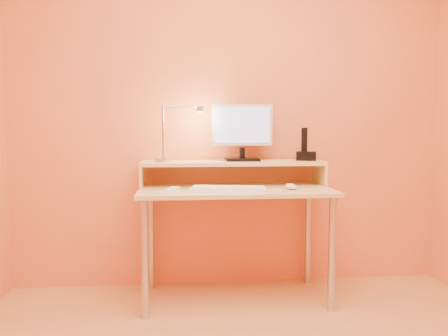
{
  "coord_description": "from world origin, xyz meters",
  "views": [
    {
      "loc": [
        -0.33,
        -1.56,
        1.09
      ],
      "look_at": [
        -0.08,
        1.13,
        0.85
      ],
      "focal_mm": 35.39,
      "sensor_mm": 36.0,
      "label": 1
    }
  ],
  "objects": [
    {
      "name": "keyboard",
      "position": [
        -0.06,
        1.01,
        0.73
      ],
      "size": [
        0.46,
        0.22,
        0.02
      ],
      "primitive_type": "cube",
      "rotation": [
        0.0,
        0.0,
        -0.18
      ],
      "color": "white",
      "rests_on": "desk_lower"
    },
    {
      "name": "phone_led",
      "position": [
        0.54,
        1.28,
        0.91
      ],
      "size": [
        0.01,
        0.0,
        0.04
      ],
      "primitive_type": "cube",
      "color": "#2C4EFE",
      "rests_on": "phone_dock"
    },
    {
      "name": "phone_dock",
      "position": [
        0.5,
        1.33,
        0.91
      ],
      "size": [
        0.15,
        0.13,
        0.06
      ],
      "primitive_type": "cube",
      "rotation": [
        0.0,
        0.0,
        -0.3
      ],
      "color": "black",
      "rests_on": "desk_shelf"
    },
    {
      "name": "remote_control",
      "position": [
        -0.4,
        1.02,
        0.73
      ],
      "size": [
        0.11,
        0.21,
        0.02
      ],
      "primitive_type": "cube",
      "rotation": [
        0.0,
        0.0,
        -0.31
      ],
      "color": "white",
      "rests_on": "desk_lower"
    },
    {
      "name": "desk_shelf",
      "position": [
        0.0,
        1.33,
        0.87
      ],
      "size": [
        1.2,
        0.3,
        0.02
      ],
      "primitive_type": "cube",
      "color": "#D8B57C",
      "rests_on": "desk_lower"
    },
    {
      "name": "desk_leg_br",
      "position": [
        0.55,
        1.43,
        0.35
      ],
      "size": [
        0.04,
        0.04,
        0.69
      ],
      "primitive_type": "cylinder",
      "color": "#B2B1BB",
      "rests_on": "floor"
    },
    {
      "name": "monitor_screen",
      "position": [
        0.06,
        1.32,
        1.12
      ],
      "size": [
        0.36,
        0.01,
        0.24
      ],
      "primitive_type": "cube",
      "rotation": [
        0.0,
        0.0,
        -0.03
      ],
      "color": "#9EB3EA",
      "rests_on": "monitor_panel"
    },
    {
      "name": "lamp_head",
      "position": [
        -0.21,
        1.3,
        1.22
      ],
      "size": [
        0.04,
        0.04,
        0.03
      ],
      "primitive_type": "cylinder",
      "color": "#B2B1BB",
      "rests_on": "lamp_arm"
    },
    {
      "name": "shelf_riser_left",
      "position": [
        -0.59,
        1.33,
        0.79
      ],
      "size": [
        0.02,
        0.3,
        0.14
      ],
      "primitive_type": "cube",
      "color": "#D8B57C",
      "rests_on": "desk_lower"
    },
    {
      "name": "mouse",
      "position": [
        0.33,
        1.08,
        0.74
      ],
      "size": [
        0.07,
        0.12,
        0.04
      ],
      "primitive_type": "ellipsoid",
      "rotation": [
        0.0,
        0.0,
        0.13
      ],
      "color": "silver",
      "rests_on": "desk_lower"
    },
    {
      "name": "phone_handset",
      "position": [
        0.48,
        1.33,
        1.02
      ],
      "size": [
        0.05,
        0.04,
        0.16
      ],
      "primitive_type": "cube",
      "rotation": [
        0.0,
        0.0,
        -0.3
      ],
      "color": "black",
      "rests_on": "phone_dock"
    },
    {
      "name": "desk_lower",
      "position": [
        0.0,
        1.18,
        0.71
      ],
      "size": [
        1.2,
        0.6,
        0.02
      ],
      "primitive_type": "cube",
      "color": "#D8B57C",
      "rests_on": "floor"
    },
    {
      "name": "desk_leg_bl",
      "position": [
        -0.55,
        1.43,
        0.35
      ],
      "size": [
        0.04,
        0.04,
        0.69
      ],
      "primitive_type": "cylinder",
      "color": "#B2B1BB",
      "rests_on": "floor"
    },
    {
      "name": "lamp_arm",
      "position": [
        -0.33,
        1.3,
        1.24
      ],
      "size": [
        0.24,
        0.01,
        0.01
      ],
      "primitive_type": "cylinder",
      "rotation": [
        0.0,
        1.57,
        0.0
      ],
      "color": "#B2B1BB",
      "rests_on": "lamp_post"
    },
    {
      "name": "monitor_neck",
      "position": [
        0.06,
        1.33,
        0.93
      ],
      "size": [
        0.04,
        0.04,
        0.07
      ],
      "primitive_type": "cylinder",
      "color": "black",
      "rests_on": "monitor_foot"
    },
    {
      "name": "wall_back",
      "position": [
        0.0,
        1.5,
        1.25
      ],
      "size": [
        3.0,
        0.04,
        2.5
      ],
      "primitive_type": "cube",
      "color": "#F77D40",
      "rests_on": "floor"
    },
    {
      "name": "lamp_bulb",
      "position": [
        -0.21,
        1.3,
        1.2
      ],
      "size": [
        0.03,
        0.03,
        0.0
      ],
      "primitive_type": "cylinder",
      "color": "#FFEAC6",
      "rests_on": "lamp_head"
    },
    {
      "name": "desk_leg_fr",
      "position": [
        0.55,
        0.93,
        0.35
      ],
      "size": [
        0.04,
        0.04,
        0.69
      ],
      "primitive_type": "cylinder",
      "color": "#B2B1BB",
      "rests_on": "floor"
    },
    {
      "name": "lamp_post",
      "position": [
        -0.45,
        1.3,
        1.07
      ],
      "size": [
        0.01,
        0.01,
        0.33
      ],
      "primitive_type": "cylinder",
      "color": "#B2B1BB",
      "rests_on": "lamp_base"
    },
    {
      "name": "shelf_riser_right",
      "position": [
        0.59,
        1.33,
        0.79
      ],
      "size": [
        0.02,
        0.3,
        0.14
      ],
      "primitive_type": "cube",
      "color": "#D8B57C",
      "rests_on": "desk_lower"
    },
    {
      "name": "monitor_back",
      "position": [
        0.06,
        1.36,
        1.12
      ],
      "size": [
        0.36,
        0.02,
        0.23
      ],
      "primitive_type": "cube",
      "rotation": [
        0.0,
        0.0,
        -0.03
      ],
      "color": "black",
      "rests_on": "monitor_panel"
    },
    {
      "name": "monitor_foot",
      "position": [
        0.06,
        1.33,
        0.89
      ],
      "size": [
        0.22,
        0.16,
        0.02
      ],
      "primitive_type": "cube",
      "color": "black",
      "rests_on": "desk_shelf"
    },
    {
      "name": "lamp_base",
      "position": [
        -0.45,
        1.3,
        0.89
      ],
      "size": [
        0.1,
        0.1,
        0.02
      ],
      "primitive_type": "cylinder",
      "color": "#B2B1BB",
      "rests_on": "desk_shelf"
    },
    {
      "name": "monitor_panel",
      "position": [
        0.06,
        1.34,
        1.12
      ],
      "size": [
        0.4,
        0.05,
        0.27
      ],
      "primitive_type": "cube",
      "rotation": [
        0.0,
        0.0,
        -0.03
      ],
      "color": "silver",
      "rests_on": "monitor_neck"
    },
    {
      "name": "desk_leg_fl",
      "position": [
        -0.55,
        0.93,
        0.35
      ],
      "size": [
        0.04,
        0.04,
        0.69
      ],
      "primitive_type": "cylinder",
      "color": "#B2B1BB",
      "rests_on": "floor"
    }
  ]
}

